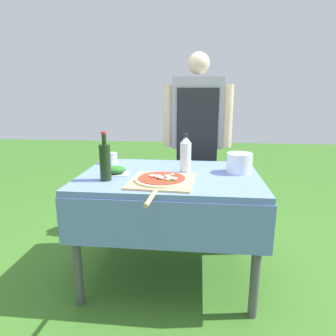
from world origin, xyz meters
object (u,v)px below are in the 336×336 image
prep_table (170,189)px  sauce_jar (111,159)px  herb_container (115,170)px  water_bottle (186,155)px  mixing_tub (239,163)px  pizza_on_peel (162,181)px  person_cook (197,131)px  oil_bottle (105,161)px

prep_table → sauce_jar: sauce_jar is taller
herb_container → sauce_jar: sauce_jar is taller
prep_table → water_bottle: (0.10, 0.03, 0.23)m
prep_table → mixing_tub: 0.49m
pizza_on_peel → sauce_jar: size_ratio=6.46×
pizza_on_peel → herb_container: 0.36m
prep_table → pizza_on_peel: bearing=-98.0°
person_cook → oil_bottle: bearing=59.7°
prep_table → mixing_tub: bearing=10.3°
mixing_tub → water_bottle: bearing=-171.9°
prep_table → herb_container: (-0.36, -0.04, 0.13)m
pizza_on_peel → water_bottle: bearing=64.6°
prep_table → water_bottle: size_ratio=4.45×
oil_bottle → sauce_jar: 0.46m
water_bottle → herb_container: size_ratio=1.40×
person_cook → oil_bottle: (-0.54, -0.93, -0.08)m
sauce_jar → person_cook: bearing=37.8°
person_cook → pizza_on_peel: (-0.20, -0.95, -0.18)m
water_bottle → herb_container: water_bottle is taller
oil_bottle → mixing_tub: oil_bottle is taller
person_cook → pizza_on_peel: bearing=78.0°
mixing_tub → prep_table: bearing=-169.7°
pizza_on_peel → water_bottle: water_bottle is taller
prep_table → herb_container: bearing=-173.1°
person_cook → water_bottle: size_ratio=6.05×
oil_bottle → prep_table: bearing=26.5°
mixing_tub → sauce_jar: bearing=169.5°
person_cook → prep_table: bearing=77.1°
person_cook → pizza_on_peel: person_cook is taller
person_cook → herb_container: (-0.52, -0.79, -0.17)m
prep_table → person_cook: 0.82m
oil_bottle → mixing_tub: 0.87m
mixing_tub → oil_bottle: bearing=-162.0°
pizza_on_peel → sauce_jar: 0.63m
prep_table → oil_bottle: 0.47m
oil_bottle → water_bottle: size_ratio=1.13×
person_cook → herb_container: 0.96m
pizza_on_peel → herb_container: size_ratio=3.20×
herb_container → mixing_tub: bearing=8.8°
oil_bottle → herb_container: size_ratio=1.57×
pizza_on_peel → water_bottle: size_ratio=2.29×
prep_table → oil_bottle: (-0.37, -0.18, 0.22)m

